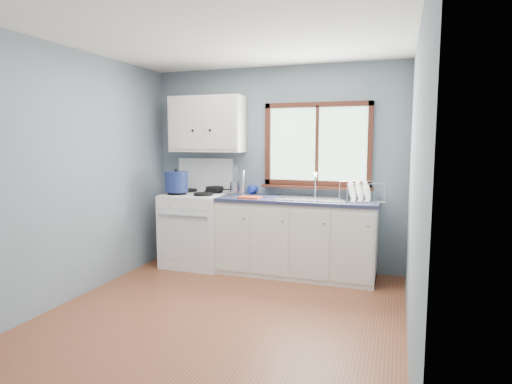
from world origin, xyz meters
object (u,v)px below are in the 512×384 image
(base_cabinets, at_px, (296,241))
(dish_rack, at_px, (360,196))
(thermos, at_px, (242,183))
(stockpot, at_px, (176,181))
(gas_range, at_px, (196,227))
(skillet, at_px, (215,189))
(utensil_crock, at_px, (235,188))
(sink, at_px, (312,204))

(base_cabinets, xyz_separation_m, dish_rack, (0.73, 0.01, 0.57))
(base_cabinets, xyz_separation_m, thermos, (-0.72, 0.09, 0.66))
(stockpot, distance_m, dish_rack, 2.22)
(gas_range, bearing_deg, skillet, 34.51)
(skillet, height_order, thermos, thermos)
(stockpot, relative_size, utensil_crock, 0.76)
(base_cabinets, height_order, skillet, skillet)
(sink, height_order, utensil_crock, utensil_crock)
(gas_range, bearing_deg, thermos, 10.35)
(thermos, relative_size, dish_rack, 0.58)
(sink, relative_size, dish_rack, 1.59)
(thermos, bearing_deg, stockpot, -160.56)
(utensil_crock, bearing_deg, sink, -7.81)
(skillet, relative_size, utensil_crock, 0.91)
(skillet, xyz_separation_m, dish_rack, (1.83, -0.11, -0.00))
(skillet, height_order, dish_rack, dish_rack)
(sink, relative_size, stockpot, 2.79)
(sink, bearing_deg, gas_range, -179.29)
(thermos, bearing_deg, gas_range, -169.65)
(sink, xyz_separation_m, dish_rack, (0.55, 0.01, 0.12))
(base_cabinets, bearing_deg, thermos, 172.94)
(skillet, bearing_deg, sink, 7.36)
(stockpot, xyz_separation_m, thermos, (0.77, 0.27, -0.02))
(utensil_crock, relative_size, dish_rack, 0.75)
(skillet, relative_size, dish_rack, 0.68)
(dish_rack, bearing_deg, stockpot, 161.91)
(gas_range, relative_size, utensil_crock, 3.42)
(gas_range, relative_size, thermos, 4.41)
(base_cabinets, distance_m, stockpot, 1.64)
(sink, height_order, skillet, sink)
(thermos, bearing_deg, base_cabinets, -7.06)
(sink, distance_m, utensil_crock, 1.03)
(skillet, bearing_deg, thermos, 8.03)
(gas_range, relative_size, stockpot, 4.52)
(sink, height_order, dish_rack, sink)
(utensil_crock, relative_size, thermos, 1.29)
(stockpot, distance_m, thermos, 0.82)
(skillet, bearing_deg, utensil_crock, 16.68)
(skillet, distance_m, thermos, 0.40)
(base_cabinets, height_order, dish_rack, dish_rack)
(gas_range, bearing_deg, stockpot, -137.76)
(skillet, xyz_separation_m, stockpot, (-0.38, -0.30, 0.11))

